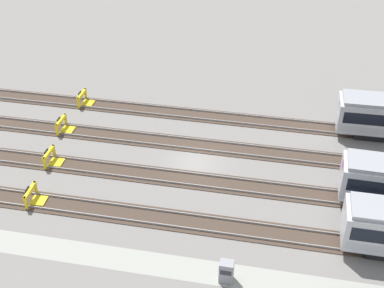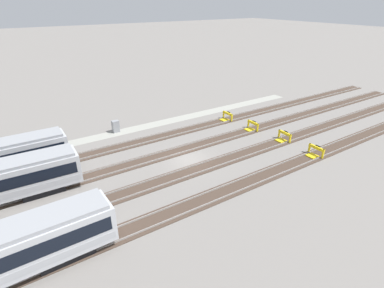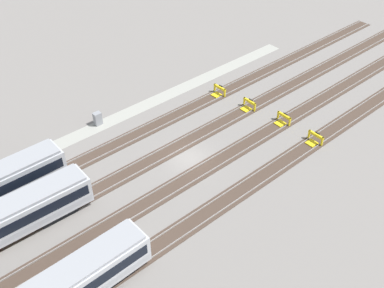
# 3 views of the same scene
# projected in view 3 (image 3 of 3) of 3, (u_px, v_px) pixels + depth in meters

# --- Properties ---
(ground_plane) EXTENTS (400.00, 400.00, 0.00)m
(ground_plane) POSITION_uv_depth(u_px,v_px,m) (189.00, 158.00, 48.60)
(ground_plane) COLOR gray
(service_walkway) EXTENTS (54.00, 2.00, 0.01)m
(service_walkway) POSITION_uv_depth(u_px,v_px,m) (129.00, 112.00, 55.29)
(service_walkway) COLOR #9E9E93
(service_walkway) RESTS_ON ground
(rail_track_nearest) EXTENTS (90.00, 2.23, 0.21)m
(rail_track_nearest) POSITION_uv_depth(u_px,v_px,m) (150.00, 128.00, 52.76)
(rail_track_nearest) COLOR #47382D
(rail_track_nearest) RESTS_ON ground
(rail_track_near_inner) EXTENTS (90.00, 2.24, 0.21)m
(rail_track_near_inner) POSITION_uv_depth(u_px,v_px,m) (175.00, 147.00, 49.97)
(rail_track_near_inner) COLOR #47382D
(rail_track_near_inner) RESTS_ON ground
(rail_track_middle) EXTENTS (90.00, 2.24, 0.21)m
(rail_track_middle) POSITION_uv_depth(u_px,v_px,m) (204.00, 169.00, 47.18)
(rail_track_middle) COLOR #47382D
(rail_track_middle) RESTS_ON ground
(rail_track_far_inner) EXTENTS (90.00, 2.23, 0.21)m
(rail_track_far_inner) POSITION_uv_depth(u_px,v_px,m) (236.00, 194.00, 44.38)
(rail_track_far_inner) COLOR #47382D
(rail_track_far_inner) RESTS_ON ground
(bumper_stop_nearest_track) EXTENTS (1.37, 2.01, 1.22)m
(bumper_stop_nearest_track) POSITION_uv_depth(u_px,v_px,m) (218.00, 91.00, 58.06)
(bumper_stop_nearest_track) COLOR yellow
(bumper_stop_nearest_track) RESTS_ON ground
(bumper_stop_near_inner_track) EXTENTS (1.35, 2.00, 1.22)m
(bumper_stop_near_inner_track) POSITION_uv_depth(u_px,v_px,m) (248.00, 105.00, 55.57)
(bumper_stop_near_inner_track) COLOR yellow
(bumper_stop_near_inner_track) RESTS_ON ground
(bumper_stop_middle_track) EXTENTS (1.36, 2.01, 1.22)m
(bumper_stop_middle_track) POSITION_uv_depth(u_px,v_px,m) (282.00, 120.00, 53.23)
(bumper_stop_middle_track) COLOR yellow
(bumper_stop_middle_track) RESTS_ON ground
(bumper_stop_far_inner_track) EXTENTS (1.35, 2.00, 1.22)m
(bumper_stop_far_inner_track) POSITION_uv_depth(u_px,v_px,m) (314.00, 139.00, 50.36)
(bumper_stop_far_inner_track) COLOR yellow
(bumper_stop_far_inner_track) RESTS_ON ground
(electrical_cabinet) EXTENTS (0.90, 0.73, 1.60)m
(electrical_cabinet) POSITION_uv_depth(u_px,v_px,m) (98.00, 119.00, 52.93)
(electrical_cabinet) COLOR gray
(electrical_cabinet) RESTS_ON ground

